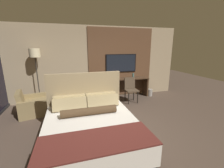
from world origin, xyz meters
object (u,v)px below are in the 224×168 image
object	(u,v)px
tv	(121,63)
armchair_by_window	(33,106)
vase_short	(133,76)
desk	(122,84)
waste_bin	(150,92)
bed	(91,129)
desk_chair	(131,87)
floor_lamp	(35,58)
vase_tall	(116,75)
book	(102,79)

from	to	relation	value
tv	armchair_by_window	xyz separation A→B (m)	(-3.20, -0.90, -1.13)
vase_short	armchair_by_window	bearing A→B (deg)	-170.22
desk	waste_bin	world-z (taller)	desk
bed	desk_chair	world-z (taller)	bed
tv	floor_lamp	size ratio (longest dim) A/B	0.65
armchair_by_window	vase_tall	distance (m)	3.14
vase_tall	armchair_by_window	bearing A→B (deg)	-165.00
armchair_by_window	vase_tall	world-z (taller)	vase_tall
tv	desk_chair	xyz separation A→B (m)	(0.11, -0.77, -0.83)
floor_lamp	desk	bearing A→B (deg)	1.90
desk_chair	tv	bearing A→B (deg)	97.90
book	vase_tall	bearing A→B (deg)	6.63
desk	bed	bearing A→B (deg)	-121.63
bed	desk_chair	bearing A→B (deg)	50.04
armchair_by_window	waste_bin	xyz separation A→B (m)	(4.38, 0.54, -0.11)
vase_short	book	world-z (taller)	vase_short
desk_chair	waste_bin	xyz separation A→B (m)	(1.07, 0.41, -0.41)
desk_chair	vase_tall	world-z (taller)	vase_tall
book	desk_chair	bearing A→B (deg)	-32.45
desk_chair	floor_lamp	bearing A→B (deg)	170.80
tv	book	size ratio (longest dim) A/B	5.18
bed	book	distance (m)	2.92
desk	vase_tall	size ratio (longest dim) A/B	7.73
desk_chair	book	size ratio (longest dim) A/B	3.69
floor_lamp	tv	bearing A→B (deg)	5.12
bed	armchair_by_window	distance (m)	2.53
floor_lamp	armchair_by_window	bearing A→B (deg)	-100.07
bed	floor_lamp	world-z (taller)	floor_lamp
floor_lamp	book	distance (m)	2.43
floor_lamp	vase_short	xyz separation A→B (m)	(3.52, 0.00, -0.78)
floor_lamp	vase_tall	bearing A→B (deg)	3.47
armchair_by_window	vase_short	distance (m)	3.73
armchair_by_window	vase_short	size ratio (longest dim) A/B	5.24
bed	vase_short	distance (m)	3.44
bed	book	xyz separation A→B (m)	(0.87, 2.75, 0.44)
desk_chair	armchair_by_window	world-z (taller)	desk_chair
vase_short	waste_bin	world-z (taller)	vase_short
armchair_by_window	waste_bin	size ratio (longest dim) A/B	3.65
desk	armchair_by_window	bearing A→B (deg)	-167.28
vase_short	bed	bearing A→B (deg)	-128.63
desk_chair	floor_lamp	size ratio (longest dim) A/B	0.46
armchair_by_window	floor_lamp	world-z (taller)	floor_lamp
vase_tall	waste_bin	distance (m)	1.65
tv	book	bearing A→B (deg)	-168.23
bed	vase_short	world-z (taller)	bed
vase_tall	tv	bearing A→B (deg)	23.26
desk_chair	armchair_by_window	size ratio (longest dim) A/B	0.89
desk	desk_chair	xyz separation A→B (m)	(0.11, -0.59, 0.01)
tv	armchair_by_window	bearing A→B (deg)	-164.34
book	floor_lamp	bearing A→B (deg)	-177.35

